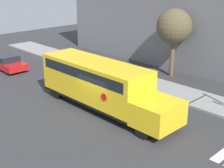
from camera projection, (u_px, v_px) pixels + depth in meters
name	position (u px, v px, depth m)	size (l,w,h in m)	color
ground_plane	(98.00, 114.00, 19.71)	(60.00, 60.00, 0.00)	#333335
sidewalk_strip	(161.00, 88.00, 23.95)	(44.00, 3.00, 0.15)	gray
building_backdrop	(210.00, 21.00, 26.72)	(32.00, 4.00, 8.95)	slate
school_bus	(100.00, 83.00, 20.01)	(10.44, 2.57, 3.05)	yellow
parked_car	(7.00, 62.00, 28.64)	(4.42, 1.87, 1.32)	red
tree_near_sidewalk	(174.00, 27.00, 25.59)	(2.96, 2.96, 5.73)	brown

